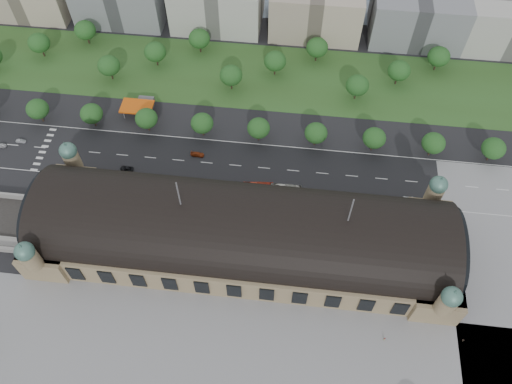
# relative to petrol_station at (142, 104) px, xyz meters

# --- Properties ---
(ground) EXTENTS (900.00, 900.00, 0.00)m
(ground) POSITION_rel_petrol_station_xyz_m (53.91, -65.28, -2.95)
(ground) COLOR black
(ground) RESTS_ON ground
(station) EXTENTS (150.00, 48.40, 44.30)m
(station) POSITION_rel_petrol_station_xyz_m (53.91, -65.28, 7.33)
(station) COLOR #91805A
(station) RESTS_ON ground
(plaza_south) EXTENTS (190.00, 48.00, 0.12)m
(plaza_south) POSITION_rel_petrol_station_xyz_m (63.91, -109.28, -2.95)
(plaza_south) COLOR gray
(plaza_south) RESTS_ON ground
(road_slab) EXTENTS (260.00, 26.00, 0.10)m
(road_slab) POSITION_rel_petrol_station_xyz_m (33.91, -27.28, -2.95)
(road_slab) COLOR black
(road_slab) RESTS_ON ground
(grass_belt) EXTENTS (300.00, 45.00, 0.10)m
(grass_belt) POSITION_rel_petrol_station_xyz_m (38.91, 27.72, -2.95)
(grass_belt) COLOR #2F5020
(grass_belt) RESTS_ON ground
(petrol_station) EXTENTS (14.00, 13.00, 5.05)m
(petrol_station) POSITION_rel_petrol_station_xyz_m (0.00, 0.00, 0.00)
(petrol_station) COLOR #D6520C
(petrol_station) RESTS_ON ground
(office_3) EXTENTS (45.00, 32.00, 24.00)m
(office_3) POSITION_rel_petrol_station_xyz_m (23.91, 67.72, 9.05)
(office_3) COLOR #B4B3AB
(office_3) RESTS_ON ground
(office_4) EXTENTS (45.00, 32.00, 24.00)m
(office_4) POSITION_rel_petrol_station_xyz_m (73.91, 67.72, 9.05)
(office_4) COLOR #B7A690
(office_4) RESTS_ON ground
(office_5) EXTENTS (45.00, 32.00, 24.00)m
(office_5) POSITION_rel_petrol_station_xyz_m (123.91, 67.72, 9.05)
(office_5) COLOR gray
(office_5) RESTS_ON ground
(office_6) EXTENTS (45.00, 32.00, 24.00)m
(office_6) POSITION_rel_petrol_station_xyz_m (168.91, 67.72, 9.05)
(office_6) COLOR #B4B3AB
(office_6) RESTS_ON ground
(tree_row_1) EXTENTS (9.60, 9.60, 11.52)m
(tree_row_1) POSITION_rel_petrol_station_xyz_m (-42.09, -12.28, 4.48)
(tree_row_1) COLOR #2D2116
(tree_row_1) RESTS_ON ground
(tree_row_2) EXTENTS (9.60, 9.60, 11.52)m
(tree_row_2) POSITION_rel_petrol_station_xyz_m (-18.09, -12.28, 4.48)
(tree_row_2) COLOR #2D2116
(tree_row_2) RESTS_ON ground
(tree_row_3) EXTENTS (9.60, 9.60, 11.52)m
(tree_row_3) POSITION_rel_petrol_station_xyz_m (5.91, -12.28, 4.48)
(tree_row_3) COLOR #2D2116
(tree_row_3) RESTS_ON ground
(tree_row_4) EXTENTS (9.60, 9.60, 11.52)m
(tree_row_4) POSITION_rel_petrol_station_xyz_m (29.91, -12.28, 4.48)
(tree_row_4) COLOR #2D2116
(tree_row_4) RESTS_ON ground
(tree_row_5) EXTENTS (9.60, 9.60, 11.52)m
(tree_row_5) POSITION_rel_petrol_station_xyz_m (53.91, -12.28, 4.48)
(tree_row_5) COLOR #2D2116
(tree_row_5) RESTS_ON ground
(tree_row_6) EXTENTS (9.60, 9.60, 11.52)m
(tree_row_6) POSITION_rel_petrol_station_xyz_m (77.91, -12.28, 4.48)
(tree_row_6) COLOR #2D2116
(tree_row_6) RESTS_ON ground
(tree_row_7) EXTENTS (9.60, 9.60, 11.52)m
(tree_row_7) POSITION_rel_petrol_station_xyz_m (101.91, -12.28, 4.48)
(tree_row_7) COLOR #2D2116
(tree_row_7) RESTS_ON ground
(tree_row_8) EXTENTS (9.60, 9.60, 11.52)m
(tree_row_8) POSITION_rel_petrol_station_xyz_m (125.91, -12.28, 4.48)
(tree_row_8) COLOR #2D2116
(tree_row_8) RESTS_ON ground
(tree_row_9) EXTENTS (9.60, 9.60, 11.52)m
(tree_row_9) POSITION_rel_petrol_station_xyz_m (149.91, -12.28, 4.48)
(tree_row_9) COLOR #2D2116
(tree_row_9) RESTS_ON ground
(tree_belt_1) EXTENTS (10.40, 10.40, 12.48)m
(tree_belt_1) POSITION_rel_petrol_station_xyz_m (-57.09, 29.72, 5.10)
(tree_belt_1) COLOR #2D2116
(tree_belt_1) RESTS_ON ground
(tree_belt_2) EXTENTS (10.40, 10.40, 12.48)m
(tree_belt_2) POSITION_rel_petrol_station_xyz_m (-38.09, 41.72, 5.10)
(tree_belt_2) COLOR #2D2116
(tree_belt_2) RESTS_ON ground
(tree_belt_3) EXTENTS (10.40, 10.40, 12.48)m
(tree_belt_3) POSITION_rel_petrol_station_xyz_m (-19.09, 17.72, 5.10)
(tree_belt_3) COLOR #2D2116
(tree_belt_3) RESTS_ON ground
(tree_belt_4) EXTENTS (10.40, 10.40, 12.48)m
(tree_belt_4) POSITION_rel_petrol_station_xyz_m (-0.09, 29.72, 5.10)
(tree_belt_4) COLOR #2D2116
(tree_belt_4) RESTS_ON ground
(tree_belt_5) EXTENTS (10.40, 10.40, 12.48)m
(tree_belt_5) POSITION_rel_petrol_station_xyz_m (18.91, 41.72, 5.10)
(tree_belt_5) COLOR #2D2116
(tree_belt_5) RESTS_ON ground
(tree_belt_6) EXTENTS (10.40, 10.40, 12.48)m
(tree_belt_6) POSITION_rel_petrol_station_xyz_m (37.91, 17.72, 5.10)
(tree_belt_6) COLOR #2D2116
(tree_belt_6) RESTS_ON ground
(tree_belt_7) EXTENTS (10.40, 10.40, 12.48)m
(tree_belt_7) POSITION_rel_petrol_station_xyz_m (56.91, 29.72, 5.10)
(tree_belt_7) COLOR #2D2116
(tree_belt_7) RESTS_ON ground
(tree_belt_8) EXTENTS (10.40, 10.40, 12.48)m
(tree_belt_8) POSITION_rel_petrol_station_xyz_m (75.91, 41.72, 5.10)
(tree_belt_8) COLOR #2D2116
(tree_belt_8) RESTS_ON ground
(tree_belt_9) EXTENTS (10.40, 10.40, 12.48)m
(tree_belt_9) POSITION_rel_petrol_station_xyz_m (94.91, 17.72, 5.10)
(tree_belt_9) COLOR #2D2116
(tree_belt_9) RESTS_ON ground
(tree_belt_10) EXTENTS (10.40, 10.40, 12.48)m
(tree_belt_10) POSITION_rel_petrol_station_xyz_m (113.91, 29.72, 5.10)
(tree_belt_10) COLOR #2D2116
(tree_belt_10) RESTS_ON ground
(tree_belt_11) EXTENTS (10.40, 10.40, 12.48)m
(tree_belt_11) POSITION_rel_petrol_station_xyz_m (132.91, 41.72, 5.10)
(tree_belt_11) COLOR #2D2116
(tree_belt_11) RESTS_ON ground
(traffic_car_0) EXTENTS (4.96, 2.49, 1.62)m
(traffic_car_0) POSITION_rel_petrol_station_xyz_m (-54.56, -28.76, -2.14)
(traffic_car_0) COLOR silver
(traffic_car_0) RESTS_ON ground
(traffic_car_1) EXTENTS (4.06, 1.47, 1.33)m
(traffic_car_1) POSITION_rel_petrol_station_xyz_m (-47.06, -25.27, -2.28)
(traffic_car_1) COLOR #92959A
(traffic_car_1) RESTS_ON ground
(traffic_car_2) EXTENTS (5.66, 2.93, 1.52)m
(traffic_car_2) POSITION_rel_petrol_station_xyz_m (1.89, -34.70, -2.19)
(traffic_car_2) COLOR black
(traffic_car_2) RESTS_ON ground
(traffic_car_3) EXTENTS (5.69, 2.52, 1.62)m
(traffic_car_3) POSITION_rel_petrol_station_xyz_m (29.43, -23.91, -2.14)
(traffic_car_3) COLOR maroon
(traffic_car_3) RESTS_ON ground
(traffic_car_4) EXTENTS (4.95, 2.46, 1.62)m
(traffic_car_4) POSITION_rel_petrol_station_xyz_m (55.09, -36.86, -2.14)
(traffic_car_4) COLOR navy
(traffic_car_4) RESTS_ON ground
(traffic_car_6) EXTENTS (4.92, 2.39, 1.35)m
(traffic_car_6) POSITION_rel_petrol_station_xyz_m (115.92, -36.65, -2.28)
(traffic_car_6) COLOR silver
(traffic_car_6) RESTS_ON ground
(parked_car_0) EXTENTS (4.90, 4.12, 1.58)m
(parked_car_0) POSITION_rel_petrol_station_xyz_m (-26.09, -40.28, -2.16)
(parked_car_0) COLOR black
(parked_car_0) RESTS_ON ground
(parked_car_1) EXTENTS (5.15, 4.01, 1.30)m
(parked_car_1) POSITION_rel_petrol_station_xyz_m (3.35, -40.28, -2.30)
(parked_car_1) COLOR maroon
(parked_car_1) RESTS_ON ground
(parked_car_2) EXTENTS (5.30, 4.68, 1.47)m
(parked_car_2) POSITION_rel_petrol_station_xyz_m (-4.71, -44.28, -2.21)
(parked_car_2) COLOR #171842
(parked_car_2) RESTS_ON ground
(parked_car_3) EXTENTS (4.18, 3.79, 1.38)m
(parked_car_3) POSITION_rel_petrol_station_xyz_m (22.05, -44.28, -2.26)
(parked_car_3) COLOR #525359
(parked_car_3) RESTS_ON ground
(parked_car_4) EXTENTS (5.06, 3.33, 1.58)m
(parked_car_4) POSITION_rel_petrol_station_xyz_m (9.80, -40.28, -2.16)
(parked_car_4) COLOR silver
(parked_car_4) RESTS_ON ground
(parked_car_5) EXTENTS (5.33, 4.35, 1.35)m
(parked_car_5) POSITION_rel_petrol_station_xyz_m (1.75, -43.17, -2.27)
(parked_car_5) COLOR gray
(parked_car_5) RESTS_ON ground
(parked_car_6) EXTENTS (4.99, 4.01, 1.36)m
(parked_car_6) POSITION_rel_petrol_station_xyz_m (32.64, -40.67, -2.27)
(parked_car_6) COLOR black
(parked_car_6) RESTS_ON ground
(bus_west) EXTENTS (12.55, 3.97, 3.44)m
(bus_west) POSITION_rel_petrol_station_xyz_m (56.72, -38.28, -1.23)
(bus_west) COLOR red
(bus_west) RESTS_ON ground
(bus_mid) EXTENTS (11.27, 3.55, 3.09)m
(bus_mid) POSITION_rel_petrol_station_xyz_m (62.70, -38.28, -1.41)
(bus_mid) COLOR beige
(bus_mid) RESTS_ON ground
(bus_east) EXTENTS (12.94, 3.14, 3.60)m
(bus_east) POSITION_rel_petrol_station_xyz_m (67.72, -38.28, -1.15)
(bus_east) COLOR beige
(bus_east) RESTS_ON ground
(pedestrian_0) EXTENTS (0.91, 0.70, 1.65)m
(pedestrian_0) POSITION_rel_petrol_station_xyz_m (104.80, -94.15, -2.13)
(pedestrian_0) COLOR gray
(pedestrian_0) RESTS_ON ground
(pedestrian_2) EXTENTS (0.71, 0.85, 1.53)m
(pedestrian_2) POSITION_rel_petrol_station_xyz_m (130.53, -91.47, -2.19)
(pedestrian_2) COLOR gray
(pedestrian_2) RESTS_ON ground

